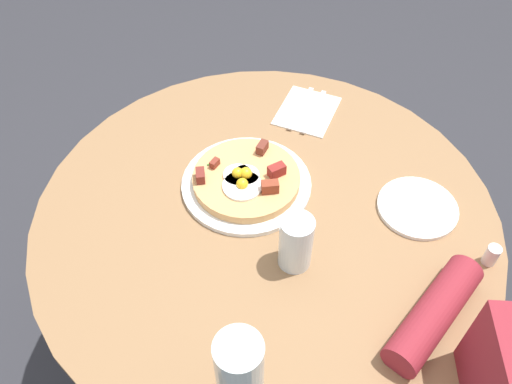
{
  "coord_description": "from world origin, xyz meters",
  "views": [
    {
      "loc": [
        0.03,
        -0.74,
        1.66
      ],
      "look_at": [
        -0.02,
        0.04,
        0.76
      ],
      "focal_mm": 37.0,
      "sensor_mm": 36.0,
      "label": 1
    }
  ],
  "objects": [
    {
      "name": "napkin",
      "position": [
        0.09,
        0.34,
        0.74
      ],
      "size": [
        0.19,
        0.21,
        0.0
      ],
      "primitive_type": "cube",
      "rotation": [
        0.0,
        0.0,
        1.24
      ],
      "color": "white",
      "rests_on": "dining_table"
    },
    {
      "name": "breakfast_pizza",
      "position": [
        -0.05,
        0.07,
        0.77
      ],
      "size": [
        0.25,
        0.25,
        0.05
      ],
      "color": "tan",
      "rests_on": "pizza_plate"
    },
    {
      "name": "ground_plane",
      "position": [
        0.0,
        0.0,
        0.0
      ],
      "size": [
        6.0,
        6.0,
        0.0
      ],
      "primitive_type": "plane",
      "color": "#2D2D33"
    },
    {
      "name": "knife",
      "position": [
        0.07,
        0.35,
        0.75
      ],
      "size": [
        0.07,
        0.17,
        0.0
      ],
      "primitive_type": "cube",
      "rotation": [
        0.0,
        0.0,
        1.24
      ],
      "color": "silver",
      "rests_on": "napkin"
    },
    {
      "name": "dining_table",
      "position": [
        0.0,
        0.0,
        0.56
      ],
      "size": [
        1.03,
        1.03,
        0.74
      ],
      "color": "olive",
      "rests_on": "ground_plane"
    },
    {
      "name": "salt_shaker",
      "position": [
        0.46,
        -0.11,
        0.76
      ],
      "size": [
        0.03,
        0.03,
        0.05
      ],
      "primitive_type": "cylinder",
      "color": "white",
      "rests_on": "dining_table"
    },
    {
      "name": "pizza_plate",
      "position": [
        -0.05,
        0.07,
        0.75
      ],
      "size": [
        0.3,
        0.3,
        0.01
      ],
      "primitive_type": "cylinder",
      "color": "white",
      "rests_on": "dining_table"
    },
    {
      "name": "water_glass",
      "position": [
        0.07,
        -0.13,
        0.8
      ],
      "size": [
        0.07,
        0.07,
        0.13
      ],
      "primitive_type": "cylinder",
      "color": "silver",
      "rests_on": "dining_table"
    },
    {
      "name": "bread_plate",
      "position": [
        0.34,
        0.03,
        0.74
      ],
      "size": [
        0.18,
        0.18,
        0.01
      ],
      "primitive_type": "cylinder",
      "color": "white",
      "rests_on": "dining_table"
    },
    {
      "name": "fork",
      "position": [
        0.11,
        0.34,
        0.75
      ],
      "size": [
        0.07,
        0.17,
        0.0
      ],
      "primitive_type": "cube",
      "rotation": [
        0.0,
        0.0,
        1.24
      ],
      "color": "silver",
      "rests_on": "napkin"
    },
    {
      "name": "water_bottle",
      "position": [
        -0.02,
        -0.44,
        0.87
      ],
      "size": [
        0.07,
        0.07,
        0.25
      ],
      "primitive_type": "cylinder",
      "color": "silver",
      "rests_on": "dining_table"
    }
  ]
}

